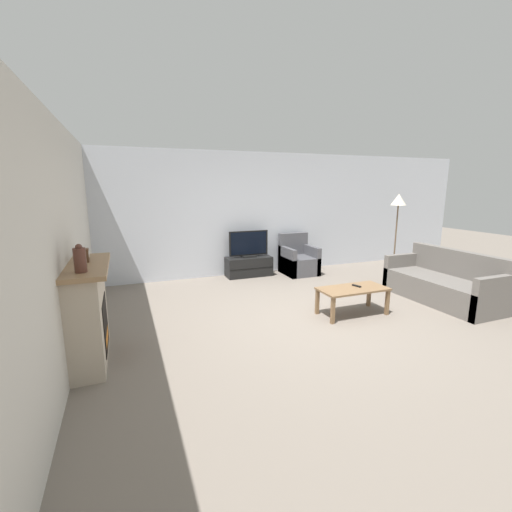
{
  "coord_description": "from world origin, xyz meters",
  "views": [
    {
      "loc": [
        -2.54,
        -4.18,
        1.96
      ],
      "look_at": [
        -0.58,
        0.88,
        0.85
      ],
      "focal_mm": 24.0,
      "sensor_mm": 36.0,
      "label": 1
    }
  ],
  "objects_px": {
    "fireplace": "(88,312)",
    "mantel_vase_left": "(80,259)",
    "couch": "(444,285)",
    "tv_stand": "(249,267)",
    "tv": "(249,245)",
    "mantel_clock": "(85,255)",
    "remote": "(357,286)",
    "coffee_table": "(353,291)",
    "armchair": "(298,261)",
    "floor_lamp": "(398,207)"
  },
  "relations": [
    {
      "from": "coffee_table",
      "to": "floor_lamp",
      "type": "bearing_deg",
      "value": 31.78
    },
    {
      "from": "mantel_vase_left",
      "to": "remote",
      "type": "bearing_deg",
      "value": 7.92
    },
    {
      "from": "floor_lamp",
      "to": "tv",
      "type": "bearing_deg",
      "value": 147.51
    },
    {
      "from": "armchair",
      "to": "couch",
      "type": "bearing_deg",
      "value": -61.15
    },
    {
      "from": "mantel_vase_left",
      "to": "floor_lamp",
      "type": "relative_size",
      "value": 0.16
    },
    {
      "from": "armchair",
      "to": "floor_lamp",
      "type": "xyz_separation_m",
      "value": [
        1.42,
        -1.43,
        1.26
      ]
    },
    {
      "from": "coffee_table",
      "to": "armchair",
      "type": "bearing_deg",
      "value": 80.49
    },
    {
      "from": "tv",
      "to": "mantel_clock",
      "type": "bearing_deg",
      "value": -137.15
    },
    {
      "from": "fireplace",
      "to": "couch",
      "type": "distance_m",
      "value": 5.54
    },
    {
      "from": "coffee_table",
      "to": "remote",
      "type": "height_order",
      "value": "remote"
    },
    {
      "from": "fireplace",
      "to": "couch",
      "type": "xyz_separation_m",
      "value": [
        5.53,
        0.05,
        -0.28
      ]
    },
    {
      "from": "mantel_vase_left",
      "to": "tv",
      "type": "relative_size",
      "value": 0.32
    },
    {
      "from": "coffee_table",
      "to": "remote",
      "type": "distance_m",
      "value": 0.13
    },
    {
      "from": "fireplace",
      "to": "mantel_vase_left",
      "type": "xyz_separation_m",
      "value": [
        0.02,
        -0.38,
        0.68
      ]
    },
    {
      "from": "tv_stand",
      "to": "couch",
      "type": "height_order",
      "value": "couch"
    },
    {
      "from": "fireplace",
      "to": "tv",
      "type": "relative_size",
      "value": 1.44
    },
    {
      "from": "mantel_vase_left",
      "to": "couch",
      "type": "bearing_deg",
      "value": 4.53
    },
    {
      "from": "armchair",
      "to": "mantel_clock",
      "type": "bearing_deg",
      "value": -148.06
    },
    {
      "from": "remote",
      "to": "tv",
      "type": "bearing_deg",
      "value": 89.05
    },
    {
      "from": "armchair",
      "to": "remote",
      "type": "xyz_separation_m",
      "value": [
        -0.33,
        -2.53,
        0.14
      ]
    },
    {
      "from": "couch",
      "to": "fireplace",
      "type": "bearing_deg",
      "value": -179.45
    },
    {
      "from": "mantel_vase_left",
      "to": "remote",
      "type": "xyz_separation_m",
      "value": [
        3.74,
        0.52,
        -0.82
      ]
    },
    {
      "from": "tv",
      "to": "coffee_table",
      "type": "xyz_separation_m",
      "value": [
        0.7,
        -2.77,
        -0.33
      ]
    },
    {
      "from": "tv_stand",
      "to": "coffee_table",
      "type": "height_order",
      "value": "tv_stand"
    },
    {
      "from": "mantel_vase_left",
      "to": "tv",
      "type": "height_order",
      "value": "mantel_vase_left"
    },
    {
      "from": "mantel_clock",
      "to": "tv_stand",
      "type": "xyz_separation_m",
      "value": [
        2.95,
        2.73,
        -0.98
      ]
    },
    {
      "from": "couch",
      "to": "floor_lamp",
      "type": "relative_size",
      "value": 1.05
    },
    {
      "from": "tv_stand",
      "to": "fireplace",
      "type": "bearing_deg",
      "value": -135.99
    },
    {
      "from": "remote",
      "to": "floor_lamp",
      "type": "relative_size",
      "value": 0.09
    },
    {
      "from": "fireplace",
      "to": "mantel_vase_left",
      "type": "height_order",
      "value": "mantel_vase_left"
    },
    {
      "from": "coffee_table",
      "to": "floor_lamp",
      "type": "height_order",
      "value": "floor_lamp"
    },
    {
      "from": "tv_stand",
      "to": "remote",
      "type": "xyz_separation_m",
      "value": [
        0.8,
        -2.73,
        0.22
      ]
    },
    {
      "from": "remote",
      "to": "tv_stand",
      "type": "bearing_deg",
      "value": 89.04
    },
    {
      "from": "fireplace",
      "to": "armchair",
      "type": "distance_m",
      "value": 4.89
    },
    {
      "from": "tv_stand",
      "to": "coffee_table",
      "type": "distance_m",
      "value": 2.86
    },
    {
      "from": "mantel_vase_left",
      "to": "tv_stand",
      "type": "height_order",
      "value": "mantel_vase_left"
    },
    {
      "from": "mantel_vase_left",
      "to": "tv_stand",
      "type": "relative_size",
      "value": 0.28
    },
    {
      "from": "mantel_clock",
      "to": "floor_lamp",
      "type": "height_order",
      "value": "floor_lamp"
    },
    {
      "from": "mantel_clock",
      "to": "tv",
      "type": "height_order",
      "value": "mantel_clock"
    },
    {
      "from": "tv",
      "to": "mantel_vase_left",
      "type": "bearing_deg",
      "value": -132.25
    },
    {
      "from": "mantel_clock",
      "to": "tv_stand",
      "type": "bearing_deg",
      "value": 42.87
    },
    {
      "from": "coffee_table",
      "to": "couch",
      "type": "relative_size",
      "value": 0.56
    },
    {
      "from": "fireplace",
      "to": "mantel_clock",
      "type": "height_order",
      "value": "mantel_clock"
    },
    {
      "from": "mantel_clock",
      "to": "tv_stand",
      "type": "distance_m",
      "value": 4.14
    },
    {
      "from": "tv",
      "to": "coffee_table",
      "type": "distance_m",
      "value": 2.87
    },
    {
      "from": "mantel_vase_left",
      "to": "couch",
      "type": "xyz_separation_m",
      "value": [
        5.52,
        0.44,
        -0.96
      ]
    },
    {
      "from": "remote",
      "to": "mantel_vase_left",
      "type": "bearing_deg",
      "value": 170.67
    },
    {
      "from": "fireplace",
      "to": "remote",
      "type": "height_order",
      "value": "fireplace"
    },
    {
      "from": "mantel_clock",
      "to": "tv_stand",
      "type": "height_order",
      "value": "mantel_clock"
    },
    {
      "from": "fireplace",
      "to": "tv_stand",
      "type": "height_order",
      "value": "fireplace"
    }
  ]
}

